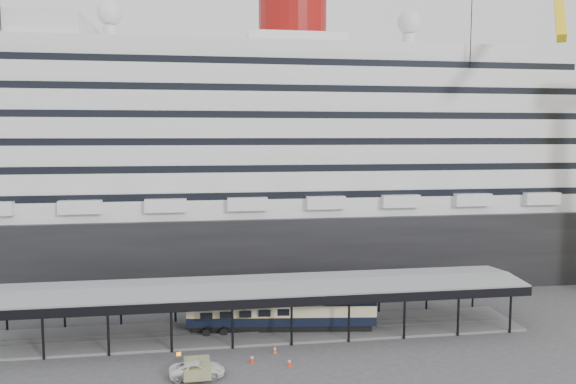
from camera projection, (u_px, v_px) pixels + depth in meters
The scene contains 8 objects.
ground at pixel (263, 350), 53.79m from camera, with size 200.00×200.00×0.00m, color #3E3E41.
cruise_ship at pixel (240, 150), 83.41m from camera, with size 130.00×30.00×43.90m.
platform_canopy at pixel (258, 310), 58.47m from camera, with size 56.00×9.18×5.30m.
port_truck at pixel (197, 370), 47.77m from camera, with size 2.17×4.71×1.31m, color white.
pullman_carriage at pixel (282, 309), 58.84m from camera, with size 19.79×5.01×19.27m.
traffic_cone_left at pixel (252, 358), 50.79m from camera, with size 0.48×0.48×0.84m.
traffic_cone_mid at pixel (289, 362), 50.03m from camera, with size 0.42×0.42×0.77m.
traffic_cone_right at pixel (275, 349), 53.05m from camera, with size 0.47×0.47×0.72m.
Camera 1 is at (-5.60, -51.74, 20.54)m, focal length 35.00 mm.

